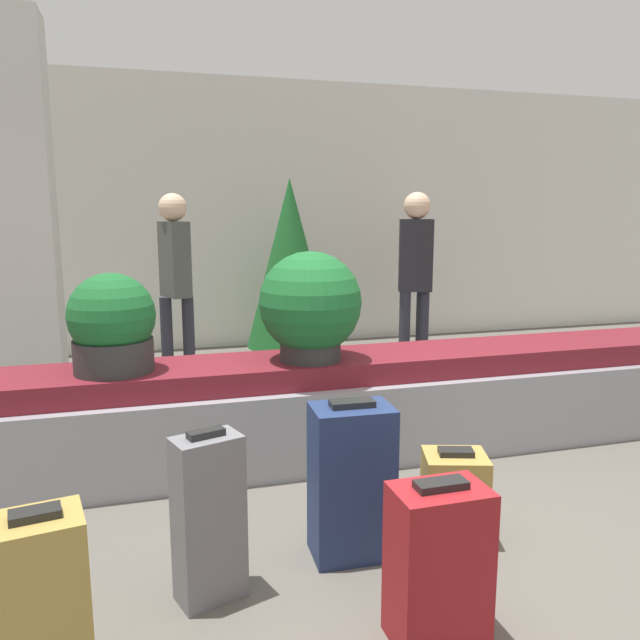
{
  "coord_description": "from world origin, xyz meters",
  "views": [
    {
      "loc": [
        -1.12,
        -2.56,
        1.66
      ],
      "look_at": [
        0.0,
        1.34,
        0.94
      ],
      "focal_mm": 35.0,
      "sensor_mm": 36.0,
      "label": 1
    }
  ],
  "objects_px": {
    "potted_plant_1": "(310,307)",
    "pillar": "(24,218)",
    "decorated_tree": "(290,264)",
    "suitcase_1": "(209,518)",
    "suitcase_5": "(42,599)",
    "suitcase_6": "(351,481)",
    "suitcase_2": "(438,564)",
    "traveler_0": "(415,267)",
    "traveler_2": "(175,272)",
    "traveler_1": "(414,259)",
    "suitcase_4": "(454,496)",
    "potted_plant_0": "(112,326)"
  },
  "relations": [
    {
      "from": "suitcase_2",
      "to": "potted_plant_1",
      "type": "distance_m",
      "value": 1.99
    },
    {
      "from": "suitcase_1",
      "to": "traveler_2",
      "type": "height_order",
      "value": "traveler_2"
    },
    {
      "from": "suitcase_5",
      "to": "suitcase_6",
      "type": "distance_m",
      "value": 1.4
    },
    {
      "from": "traveler_0",
      "to": "traveler_2",
      "type": "relative_size",
      "value": 1.01
    },
    {
      "from": "suitcase_2",
      "to": "suitcase_5",
      "type": "xyz_separation_m",
      "value": [
        -1.44,
        0.19,
        -0.0
      ]
    },
    {
      "from": "suitcase_1",
      "to": "suitcase_4",
      "type": "height_order",
      "value": "suitcase_1"
    },
    {
      "from": "suitcase_5",
      "to": "traveler_1",
      "type": "relative_size",
      "value": 0.36
    },
    {
      "from": "suitcase_4",
      "to": "suitcase_6",
      "type": "relative_size",
      "value": 0.62
    },
    {
      "from": "suitcase_6",
      "to": "traveler_0",
      "type": "distance_m",
      "value": 3.42
    },
    {
      "from": "suitcase_2",
      "to": "suitcase_4",
      "type": "distance_m",
      "value": 0.8
    },
    {
      "from": "pillar",
      "to": "decorated_tree",
      "type": "xyz_separation_m",
      "value": [
        2.46,
        0.96,
        -0.51
      ]
    },
    {
      "from": "suitcase_5",
      "to": "potted_plant_1",
      "type": "distance_m",
      "value": 2.31
    },
    {
      "from": "potted_plant_1",
      "to": "decorated_tree",
      "type": "distance_m",
      "value": 2.8
    },
    {
      "from": "potted_plant_1",
      "to": "decorated_tree",
      "type": "xyz_separation_m",
      "value": [
        0.52,
        2.75,
        0.04
      ]
    },
    {
      "from": "potted_plant_1",
      "to": "pillar",
      "type": "bearing_deg",
      "value": 137.29
    },
    {
      "from": "suitcase_5",
      "to": "potted_plant_1",
      "type": "bearing_deg",
      "value": 39.04
    },
    {
      "from": "suitcase_5",
      "to": "decorated_tree",
      "type": "xyz_separation_m",
      "value": [
        1.95,
        4.41,
        0.77
      ]
    },
    {
      "from": "pillar",
      "to": "traveler_2",
      "type": "xyz_separation_m",
      "value": [
        1.2,
        0.23,
        -0.5
      ]
    },
    {
      "from": "suitcase_2",
      "to": "traveler_2",
      "type": "xyz_separation_m",
      "value": [
        -0.75,
        3.88,
        0.78
      ]
    },
    {
      "from": "suitcase_1",
      "to": "traveler_2",
      "type": "xyz_separation_m",
      "value": [
        0.07,
        3.37,
        0.73
      ]
    },
    {
      "from": "suitcase_6",
      "to": "potted_plant_1",
      "type": "relative_size",
      "value": 1.1
    },
    {
      "from": "suitcase_4",
      "to": "potted_plant_0",
      "type": "bearing_deg",
      "value": 160.68
    },
    {
      "from": "pillar",
      "to": "decorated_tree",
      "type": "height_order",
      "value": "pillar"
    },
    {
      "from": "pillar",
      "to": "suitcase_1",
      "type": "distance_m",
      "value": 3.55
    },
    {
      "from": "suitcase_1",
      "to": "traveler_0",
      "type": "xyz_separation_m",
      "value": [
        2.35,
        3.07,
        0.75
      ]
    },
    {
      "from": "potted_plant_0",
      "to": "traveler_1",
      "type": "relative_size",
      "value": 0.33
    },
    {
      "from": "suitcase_2",
      "to": "suitcase_4",
      "type": "xyz_separation_m",
      "value": [
        0.43,
        0.67,
        -0.09
      ]
    },
    {
      "from": "suitcase_4",
      "to": "suitcase_1",
      "type": "bearing_deg",
      "value": -155.66
    },
    {
      "from": "suitcase_5",
      "to": "potted_plant_1",
      "type": "relative_size",
      "value": 0.92
    },
    {
      "from": "suitcase_5",
      "to": "suitcase_6",
      "type": "relative_size",
      "value": 0.84
    },
    {
      "from": "suitcase_4",
      "to": "suitcase_5",
      "type": "bearing_deg",
      "value": -148.35
    },
    {
      "from": "suitcase_2",
      "to": "suitcase_5",
      "type": "distance_m",
      "value": 1.45
    },
    {
      "from": "suitcase_4",
      "to": "decorated_tree",
      "type": "distance_m",
      "value": 4.03
    },
    {
      "from": "suitcase_1",
      "to": "suitcase_5",
      "type": "distance_m",
      "value": 0.7
    },
    {
      "from": "pillar",
      "to": "suitcase_6",
      "type": "bearing_deg",
      "value": -58.45
    },
    {
      "from": "suitcase_5",
      "to": "suitcase_6",
      "type": "height_order",
      "value": "suitcase_6"
    },
    {
      "from": "suitcase_5",
      "to": "potted_plant_0",
      "type": "relative_size",
      "value": 1.08
    },
    {
      "from": "suitcase_6",
      "to": "traveler_2",
      "type": "distance_m",
      "value": 3.34
    },
    {
      "from": "pillar",
      "to": "suitcase_6",
      "type": "height_order",
      "value": "pillar"
    },
    {
      "from": "suitcase_6",
      "to": "potted_plant_0",
      "type": "relative_size",
      "value": 1.3
    },
    {
      "from": "pillar",
      "to": "potted_plant_0",
      "type": "bearing_deg",
      "value": -67.73
    },
    {
      "from": "suitcase_1",
      "to": "suitcase_5",
      "type": "height_order",
      "value": "suitcase_1"
    },
    {
      "from": "suitcase_1",
      "to": "suitcase_6",
      "type": "height_order",
      "value": "suitcase_6"
    },
    {
      "from": "suitcase_4",
      "to": "suitcase_2",
      "type": "bearing_deg",
      "value": -105.41
    },
    {
      "from": "traveler_2",
      "to": "suitcase_1",
      "type": "bearing_deg",
      "value": 157.1
    },
    {
      "from": "traveler_2",
      "to": "suitcase_2",
      "type": "bearing_deg",
      "value": 169.26
    },
    {
      "from": "suitcase_5",
      "to": "traveler_2",
      "type": "xyz_separation_m",
      "value": [
        0.69,
        3.69,
        0.79
      ]
    },
    {
      "from": "suitcase_6",
      "to": "potted_plant_1",
      "type": "height_order",
      "value": "potted_plant_1"
    },
    {
      "from": "potted_plant_1",
      "to": "traveler_2",
      "type": "distance_m",
      "value": 2.16
    },
    {
      "from": "traveler_0",
      "to": "decorated_tree",
      "type": "distance_m",
      "value": 1.44
    }
  ]
}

